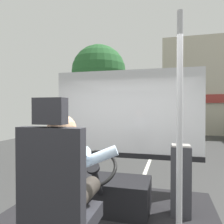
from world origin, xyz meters
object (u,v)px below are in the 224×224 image
Objects in this scene: bus_driver at (66,175)px; steering_console at (106,193)px; driver_seat at (58,205)px; handrail_pole at (179,150)px; fare_box at (181,180)px.

steering_console is at bearing 90.00° from bus_driver.
driver_seat is 0.97m from handrail_pole.
fare_box is (0.91, 0.10, 0.21)m from steering_console.
bus_driver is 0.87× the size of fare_box.
steering_console is 0.94m from fare_box.
fare_box is (0.91, 1.22, -0.36)m from bus_driver.
handrail_pole reaches higher than steering_console.
bus_driver is at bearing 90.00° from driver_seat.
handrail_pole is (0.85, 0.11, 0.22)m from bus_driver.
steering_console is (0.00, 1.12, -0.56)m from bus_driver.
bus_driver is 0.89m from handrail_pole.
driver_seat is 1.29m from steering_console.
driver_seat is at bearing -165.35° from handrail_pole.
bus_driver is at bearing -172.78° from handrail_pole.
handrail_pole is (0.85, 0.22, 0.40)m from driver_seat.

